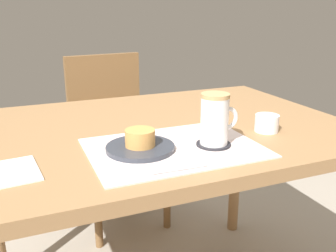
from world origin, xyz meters
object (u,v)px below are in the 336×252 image
at_px(pastry_plate, 140,148).
at_px(coffee_mug, 215,119).
at_px(pastry, 140,138).
at_px(dining_table, 159,148).
at_px(sugar_bowl, 267,123).
at_px(wooden_chair, 114,130).

height_order(pastry_plate, coffee_mug, coffee_mug).
height_order(pastry, coffee_mug, coffee_mug).
xyz_separation_m(dining_table, pastry, (-0.12, -0.19, 0.11)).
bearing_deg(sugar_bowl, pastry_plate, -178.29).
bearing_deg(coffee_mug, dining_table, 107.03).
distance_m(pastry, sugar_bowl, 0.40).
bearing_deg(wooden_chair, sugar_bowl, 99.96).
height_order(dining_table, wooden_chair, wooden_chair).
bearing_deg(pastry, dining_table, 56.94).
bearing_deg(dining_table, wooden_chair, 87.27).
bearing_deg(sugar_bowl, dining_table, 147.41).
bearing_deg(wooden_chair, pastry_plate, 75.39).
bearing_deg(pastry, pastry_plate, 0.00).
relative_size(pastry_plate, sugar_bowl, 2.51).
relative_size(dining_table, wooden_chair, 1.40).
height_order(pastry_plate, sugar_bowl, sugar_bowl).
distance_m(wooden_chair, pastry_plate, 0.96).
relative_size(wooden_chair, sugar_bowl, 11.95).
bearing_deg(pastry_plate, coffee_mug, -11.93).
bearing_deg(coffee_mug, wooden_chair, 92.10).
distance_m(dining_table, wooden_chair, 0.75).
xyz_separation_m(pastry, coffee_mug, (0.19, -0.04, 0.04)).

